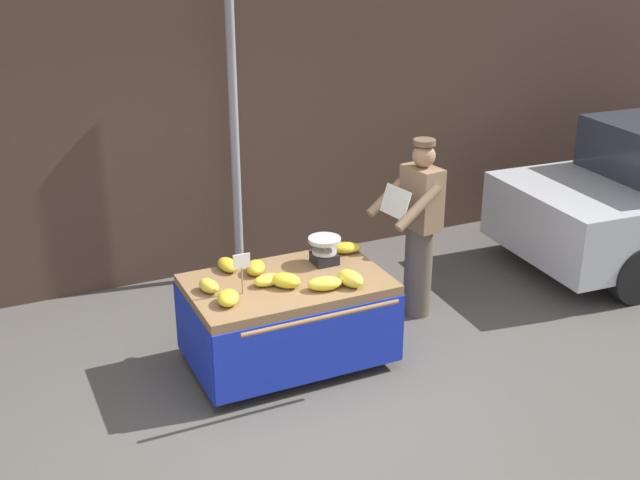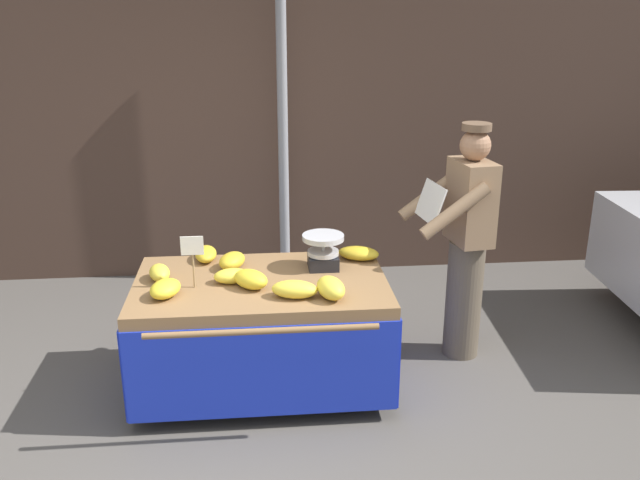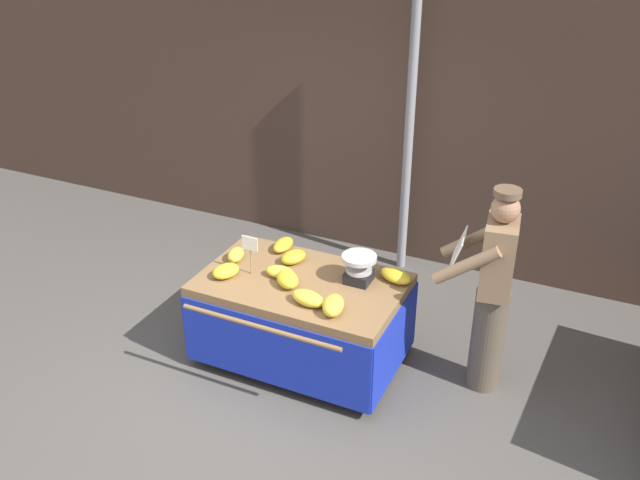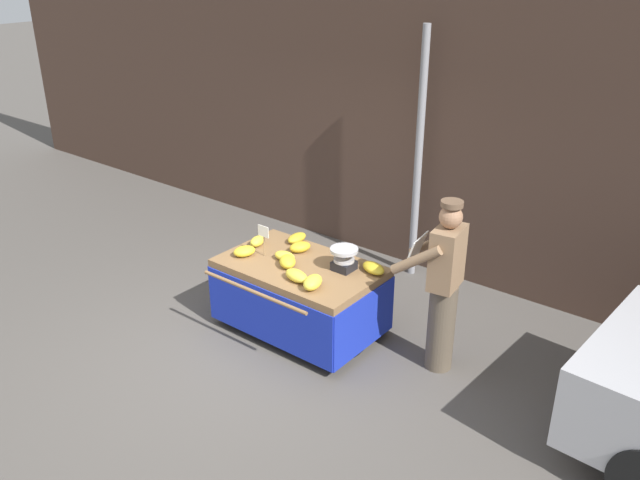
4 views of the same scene
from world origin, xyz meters
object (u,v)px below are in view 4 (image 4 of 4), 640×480
(banana_bunch_2, at_px, (297,238))
(banana_bunch_8, at_px, (285,256))
(vendor_person, at_px, (443,286))
(banana_cart, at_px, (300,283))
(street_pole, at_px, (418,158))
(banana_bunch_1, at_px, (244,251))
(price_sign, at_px, (263,234))
(banana_bunch_6, at_px, (296,276))
(banana_bunch_0, at_px, (313,282))
(banana_bunch_4, at_px, (287,261))
(banana_bunch_7, at_px, (257,241))
(weighing_scale, at_px, (344,259))
(banana_bunch_3, at_px, (373,268))
(banana_bunch_5, at_px, (300,247))

(banana_bunch_2, bearing_deg, banana_bunch_8, -65.58)
(vendor_person, bearing_deg, banana_bunch_8, -168.05)
(banana_cart, relative_size, banana_bunch_2, 6.28)
(banana_bunch_8, bearing_deg, street_pole, 77.63)
(street_pole, xyz_separation_m, banana_bunch_1, (-0.81, -2.08, -0.66))
(price_sign, distance_m, banana_bunch_6, 0.68)
(banana_bunch_0, height_order, banana_bunch_1, banana_bunch_0)
(street_pole, distance_m, banana_bunch_0, 2.29)
(price_sign, relative_size, banana_bunch_4, 1.38)
(banana_bunch_4, xyz_separation_m, banana_bunch_7, (-0.59, 0.18, -0.01))
(banana_bunch_2, bearing_deg, weighing_scale, -15.42)
(vendor_person, bearing_deg, banana_bunch_6, -153.83)
(weighing_scale, height_order, banana_bunch_6, weighing_scale)
(banana_bunch_6, bearing_deg, banana_bunch_1, 173.71)
(banana_bunch_3, distance_m, banana_bunch_4, 0.86)
(price_sign, bearing_deg, vendor_person, 12.19)
(banana_bunch_1, height_order, vendor_person, vendor_person)
(banana_bunch_7, xyz_separation_m, banana_bunch_8, (0.47, -0.09, -0.00))
(price_sign, bearing_deg, street_pole, 71.64)
(weighing_scale, distance_m, banana_bunch_5, 0.62)
(banana_bunch_3, xyz_separation_m, banana_bunch_6, (-0.48, -0.61, 0.01))
(banana_bunch_2, relative_size, vendor_person, 0.15)
(banana_bunch_7, bearing_deg, banana_bunch_3, 10.80)
(banana_bunch_5, bearing_deg, banana_bunch_4, -70.10)
(banana_cart, distance_m, banana_bunch_3, 0.80)
(banana_bunch_8, distance_m, vendor_person, 1.67)
(banana_cart, xyz_separation_m, banana_bunch_8, (-0.18, -0.02, 0.26))
(street_pole, height_order, banana_bunch_0, street_pole)
(banana_bunch_4, relative_size, banana_bunch_6, 0.88)
(banana_bunch_6, distance_m, vendor_person, 1.39)
(weighing_scale, xyz_separation_m, banana_bunch_7, (-1.07, -0.12, -0.07))
(banana_bunch_7, bearing_deg, weighing_scale, 6.25)
(banana_bunch_0, relative_size, banana_bunch_3, 0.90)
(banana_cart, xyz_separation_m, price_sign, (-0.41, -0.08, 0.46))
(banana_cart, relative_size, price_sign, 4.86)
(price_sign, xyz_separation_m, banana_bunch_0, (0.84, -0.23, -0.18))
(banana_bunch_1, height_order, banana_bunch_2, banana_bunch_1)
(banana_bunch_5, bearing_deg, banana_cart, -51.36)
(banana_cart, distance_m, banana_bunch_7, 0.70)
(banana_bunch_1, bearing_deg, street_pole, 68.64)
(weighing_scale, height_order, banana_bunch_0, weighing_scale)
(street_pole, relative_size, price_sign, 8.74)
(price_sign, relative_size, banana_bunch_5, 1.45)
(banana_bunch_1, bearing_deg, banana_bunch_5, 48.14)
(banana_bunch_1, height_order, banana_bunch_6, banana_bunch_6)
(vendor_person, bearing_deg, banana_bunch_4, -163.77)
(banana_bunch_3, bearing_deg, banana_bunch_4, -149.81)
(banana_cart, bearing_deg, banana_bunch_2, 132.83)
(price_sign, xyz_separation_m, banana_bunch_5, (0.23, 0.31, -0.19))
(banana_bunch_5, bearing_deg, banana_bunch_3, 5.59)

